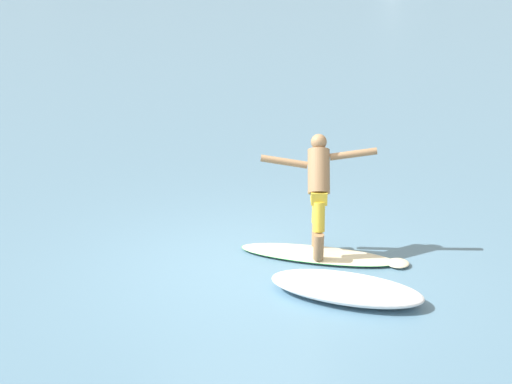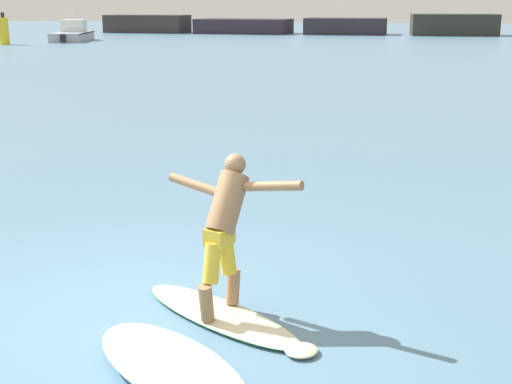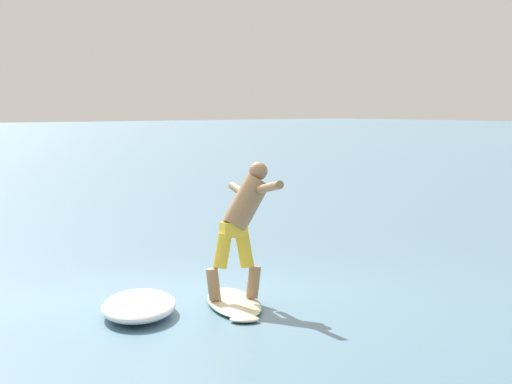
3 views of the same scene
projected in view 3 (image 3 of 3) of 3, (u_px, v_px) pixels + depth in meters
The scene contains 4 objects.
ground_plane at pixel (182, 296), 13.81m from camera, with size 200.00×200.00×0.00m, color #56809B.
surfboard at pixel (234, 303), 13.14m from camera, with size 2.07×1.59×0.20m.
surfer at pixel (243, 219), 13.15m from camera, with size 1.43×0.85×1.50m.
wave_foam_at_tail at pixel (139, 306), 12.50m from camera, with size 1.89×1.74×0.22m.
Camera 3 is at (10.97, -8.22, 2.22)m, focal length 85.00 mm.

